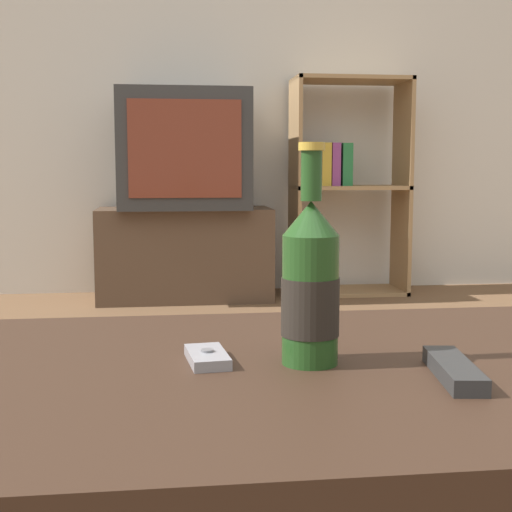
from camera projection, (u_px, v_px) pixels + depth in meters
back_wall at (191, 47)px, 3.76m from camera, size 8.00×0.05×2.60m
coffee_table at (282, 413)px, 0.89m from camera, size 1.15×0.65×0.42m
tv_stand at (185, 254)px, 3.61m from camera, size 0.87×0.40×0.46m
television at (184, 150)px, 3.54m from camera, size 0.64×0.56×0.58m
bookshelf at (342, 181)px, 3.73m from camera, size 0.60×0.30×1.12m
beer_bottle at (310, 285)px, 0.88m from camera, size 0.07×0.07×0.28m
cell_phone at (207, 357)px, 0.90m from camera, size 0.06×0.10×0.02m
remote_control at (454, 370)px, 0.83m from camera, size 0.06×0.16×0.02m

